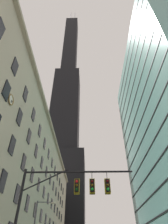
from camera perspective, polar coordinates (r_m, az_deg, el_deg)
station_building at (r=48.10m, az=-22.25°, el=-20.64°), size 18.53×73.72×27.91m
dark_skyscraper at (r=124.35m, az=-5.96°, el=-4.94°), size 26.47×26.47×229.84m
traffic_signal_mast at (r=14.91m, az=-3.91°, el=-23.57°), size 8.44×0.63×7.10m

